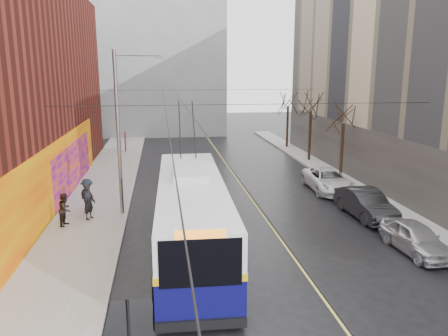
{
  "coord_description": "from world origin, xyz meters",
  "views": [
    {
      "loc": [
        -4.01,
        -13.81,
        7.89
      ],
      "look_at": [
        -0.96,
        7.22,
        3.16
      ],
      "focal_mm": 35.0,
      "sensor_mm": 36.0,
      "label": 1
    }
  ],
  "objects_px": {
    "tree_near": "(344,113)",
    "tree_mid": "(311,102)",
    "pedestrian_a": "(89,202)",
    "pedestrian_b": "(65,209)",
    "trolleybus": "(192,214)",
    "following_car": "(172,171)",
    "parked_car_b": "(366,204)",
    "parked_car_c": "(328,180)",
    "streetlight_pole": "(121,129)",
    "parked_car_a": "(416,238)",
    "tree_far": "(288,98)",
    "pedestrian_c": "(87,195)"
  },
  "relations": [
    {
      "from": "pedestrian_a",
      "to": "streetlight_pole",
      "type": "bearing_deg",
      "value": -42.37
    },
    {
      "from": "trolleybus",
      "to": "pedestrian_b",
      "type": "bearing_deg",
      "value": 149.83
    },
    {
      "from": "tree_near",
      "to": "following_car",
      "type": "bearing_deg",
      "value": 172.93
    },
    {
      "from": "parked_car_a",
      "to": "pedestrian_b",
      "type": "bearing_deg",
      "value": 159.03
    },
    {
      "from": "tree_near",
      "to": "parked_car_b",
      "type": "height_order",
      "value": "tree_near"
    },
    {
      "from": "tree_near",
      "to": "tree_mid",
      "type": "distance_m",
      "value": 7.01
    },
    {
      "from": "trolleybus",
      "to": "parked_car_a",
      "type": "distance_m",
      "value": 9.98
    },
    {
      "from": "pedestrian_a",
      "to": "tree_near",
      "type": "bearing_deg",
      "value": -43.53
    },
    {
      "from": "pedestrian_b",
      "to": "parked_car_a",
      "type": "bearing_deg",
      "value": -96.64
    },
    {
      "from": "tree_mid",
      "to": "pedestrian_c",
      "type": "bearing_deg",
      "value": -144.07
    },
    {
      "from": "tree_far",
      "to": "pedestrian_b",
      "type": "distance_m",
      "value": 28.42
    },
    {
      "from": "tree_far",
      "to": "parked_car_b",
      "type": "xyz_separation_m",
      "value": [
        -2.01,
        -22.2,
        -4.37
      ]
    },
    {
      "from": "parked_car_a",
      "to": "pedestrian_b",
      "type": "height_order",
      "value": "pedestrian_b"
    },
    {
      "from": "pedestrian_b",
      "to": "tree_mid",
      "type": "bearing_deg",
      "value": -38.77
    },
    {
      "from": "pedestrian_a",
      "to": "tree_mid",
      "type": "bearing_deg",
      "value": -26.21
    },
    {
      "from": "parked_car_a",
      "to": "parked_car_b",
      "type": "distance_m",
      "value": 4.85
    },
    {
      "from": "streetlight_pole",
      "to": "pedestrian_b",
      "type": "bearing_deg",
      "value": -150.55
    },
    {
      "from": "pedestrian_c",
      "to": "tree_near",
      "type": "bearing_deg",
      "value": -113.11
    },
    {
      "from": "parked_car_a",
      "to": "parked_car_b",
      "type": "bearing_deg",
      "value": 87.97
    },
    {
      "from": "tree_near",
      "to": "parked_car_c",
      "type": "relative_size",
      "value": 1.21
    },
    {
      "from": "parked_car_a",
      "to": "parked_car_b",
      "type": "height_order",
      "value": "parked_car_b"
    },
    {
      "from": "trolleybus",
      "to": "following_car",
      "type": "height_order",
      "value": "trolleybus"
    },
    {
      "from": "pedestrian_a",
      "to": "pedestrian_b",
      "type": "bearing_deg",
      "value": 153.82
    },
    {
      "from": "tree_near",
      "to": "tree_far",
      "type": "relative_size",
      "value": 0.97
    },
    {
      "from": "trolleybus",
      "to": "tree_far",
      "type": "bearing_deg",
      "value": 66.8
    },
    {
      "from": "streetlight_pole",
      "to": "tree_far",
      "type": "relative_size",
      "value": 1.37
    },
    {
      "from": "tree_mid",
      "to": "pedestrian_b",
      "type": "bearing_deg",
      "value": -140.92
    },
    {
      "from": "tree_far",
      "to": "streetlight_pole",
      "type": "bearing_deg",
      "value": -127.12
    },
    {
      "from": "pedestrian_b",
      "to": "parked_car_c",
      "type": "bearing_deg",
      "value": -60.8
    },
    {
      "from": "tree_near",
      "to": "pedestrian_b",
      "type": "distance_m",
      "value": 19.93
    },
    {
      "from": "parked_car_a",
      "to": "parked_car_b",
      "type": "relative_size",
      "value": 0.85
    },
    {
      "from": "pedestrian_c",
      "to": "streetlight_pole",
      "type": "bearing_deg",
      "value": -145.03
    },
    {
      "from": "parked_car_a",
      "to": "pedestrian_b",
      "type": "xyz_separation_m",
      "value": [
        -15.99,
        5.44,
        0.31
      ]
    },
    {
      "from": "trolleybus",
      "to": "parked_car_a",
      "type": "bearing_deg",
      "value": -7.6
    },
    {
      "from": "following_car",
      "to": "tree_far",
      "type": "bearing_deg",
      "value": 50.34
    },
    {
      "from": "parked_car_b",
      "to": "following_car",
      "type": "bearing_deg",
      "value": 134.13
    },
    {
      "from": "tree_far",
      "to": "pedestrian_b",
      "type": "xyz_separation_m",
      "value": [
        -17.99,
        -21.61,
        -4.15
      ]
    },
    {
      "from": "tree_near",
      "to": "pedestrian_b",
      "type": "height_order",
      "value": "tree_near"
    },
    {
      "from": "following_car",
      "to": "pedestrian_a",
      "type": "xyz_separation_m",
      "value": [
        -4.59,
        -8.3,
        0.38
      ]
    },
    {
      "from": "pedestrian_b",
      "to": "tree_far",
      "type": "bearing_deg",
      "value": -27.62
    },
    {
      "from": "streetlight_pole",
      "to": "parked_car_a",
      "type": "xyz_separation_m",
      "value": [
        13.14,
        -7.05,
        -4.16
      ]
    },
    {
      "from": "tree_mid",
      "to": "parked_car_a",
      "type": "bearing_deg",
      "value": -95.7
    },
    {
      "from": "tree_far",
      "to": "parked_car_b",
      "type": "bearing_deg",
      "value": -95.18
    },
    {
      "from": "tree_near",
      "to": "parked_car_a",
      "type": "bearing_deg",
      "value": -98.71
    },
    {
      "from": "trolleybus",
      "to": "parked_car_c",
      "type": "distance_m",
      "value": 13.17
    },
    {
      "from": "streetlight_pole",
      "to": "pedestrian_c",
      "type": "height_order",
      "value": "streetlight_pole"
    },
    {
      "from": "parked_car_a",
      "to": "parked_car_b",
      "type": "xyz_separation_m",
      "value": [
        -0.01,
        4.85,
        0.09
      ]
    },
    {
      "from": "tree_mid",
      "to": "tree_far",
      "type": "height_order",
      "value": "tree_mid"
    },
    {
      "from": "streetlight_pole",
      "to": "pedestrian_b",
      "type": "xyz_separation_m",
      "value": [
        -2.85,
        -1.61,
        -3.85
      ]
    },
    {
      "from": "streetlight_pole",
      "to": "pedestrian_c",
      "type": "distance_m",
      "value": 4.32
    }
  ]
}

